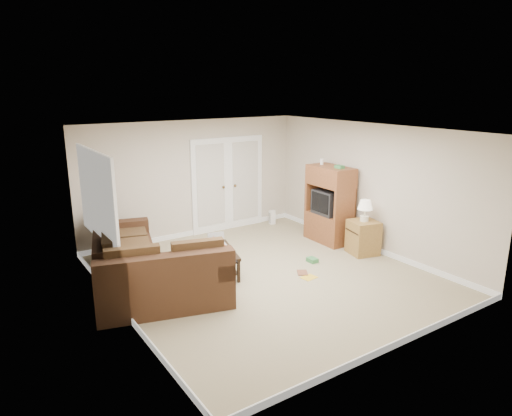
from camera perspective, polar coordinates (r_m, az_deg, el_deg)
floor at (r=7.97m, az=1.27°, el=-8.48°), size 5.50×5.50×0.00m
ceiling at (r=7.34m, az=1.38°, el=9.72°), size 5.00×5.50×0.02m
wall_left at (r=6.51m, az=-17.04°, el=-2.87°), size 0.02×5.50×2.50m
wall_right at (r=9.19m, az=14.22°, el=2.44°), size 0.02×5.50×2.50m
wall_back at (r=9.88m, az=-7.88°, el=3.62°), size 5.00×0.02×2.50m
wall_front at (r=5.64m, az=17.65°, el=-5.69°), size 5.00×0.02×2.50m
baseboards at (r=7.95m, az=1.27°, el=-8.15°), size 5.00×5.50×0.10m
french_doors at (r=10.28m, az=-3.49°, el=2.96°), size 1.80×0.05×2.13m
window_left at (r=7.38m, az=-19.24°, el=1.43°), size 0.05×1.92×1.42m
sectional_sofa at (r=7.60m, az=-14.18°, el=-7.22°), size 2.16×3.38×0.92m
coffee_table at (r=8.04m, az=-4.71°, el=-6.52°), size 0.78×1.14×0.71m
tv_armoire at (r=9.59m, az=9.16°, el=0.50°), size 0.58×1.01×1.71m
side_cabinet at (r=9.10m, az=13.26°, el=-3.25°), size 0.62×0.62×1.08m
space_heater at (r=10.83m, az=2.03°, el=-1.17°), size 0.15×0.13×0.33m
floor_magazine at (r=7.95m, az=6.63°, el=-8.61°), size 0.29×0.24×0.01m
floor_greenbox at (r=8.61m, az=7.05°, el=-6.47°), size 0.15×0.20×0.08m
floor_book at (r=8.10m, az=5.20°, el=-8.06°), size 0.28×0.30×0.02m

